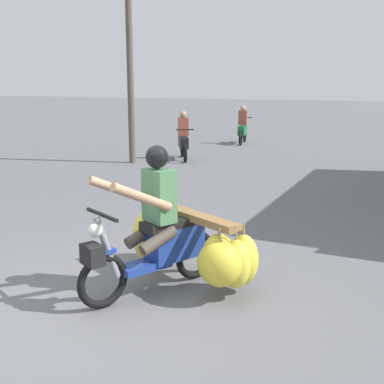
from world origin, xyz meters
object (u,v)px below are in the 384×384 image
motorbike_distant_ahead_right (183,140)px  utility_pole (130,53)px  motorbike_main_loaded (179,241)px  motorbike_distant_ahead_left (243,128)px

motorbike_distant_ahead_right → utility_pole: utility_pole is taller
motorbike_main_loaded → motorbike_distant_ahead_right: motorbike_main_loaded is taller
motorbike_main_loaded → utility_pole: bearing=125.2°
motorbike_main_loaded → motorbike_distant_ahead_left: motorbike_main_loaded is taller
motorbike_distant_ahead_right → utility_pole: 2.88m
motorbike_distant_ahead_left → utility_pole: size_ratio=0.27×
utility_pole → motorbike_distant_ahead_left: bearing=75.9°
motorbike_distant_ahead_left → motorbike_distant_ahead_right: bearing=-94.6°
motorbike_distant_ahead_left → utility_pole: utility_pole is taller
motorbike_distant_ahead_left → motorbike_main_loaded: bearing=-73.9°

